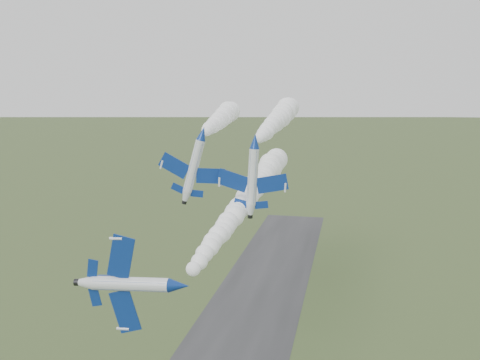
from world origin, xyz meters
name	(u,v)px	position (x,y,z in m)	size (l,w,h in m)	color
jet_lead	(179,286)	(4.98, -11.48, 33.37)	(3.45, 13.66, 11.30)	silver
smoke_trail_jet_lead	(248,196)	(5.05, 27.60, 35.66)	(5.30, 71.29, 5.30)	white
jet_pair_left	(202,133)	(-0.75, 18.48, 47.61)	(10.88, 13.33, 4.10)	silver
smoke_trail_jet_pair_left	(220,119)	(-5.31, 48.65, 48.17)	(4.96, 54.15, 4.96)	white
jet_pair_right	(255,141)	(7.88, 18.47, 46.53)	(11.52, 13.83, 3.44)	silver
smoke_trail_jet_pair_right	(278,120)	(6.88, 51.22, 47.97)	(5.46, 58.69, 5.46)	white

